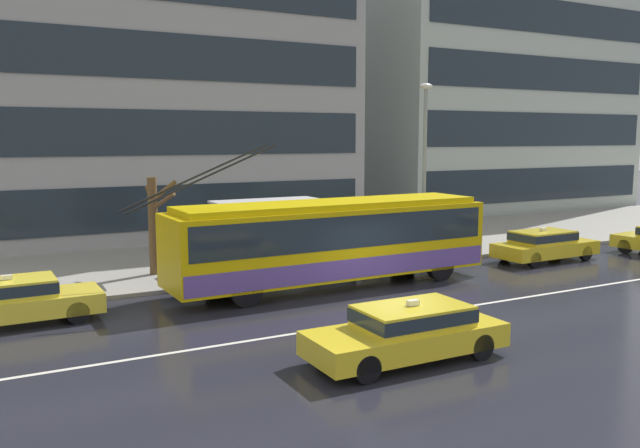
{
  "coord_description": "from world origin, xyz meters",
  "views": [
    {
      "loc": [
        -11.2,
        -16.04,
        5.1
      ],
      "look_at": [
        -0.83,
        3.33,
        2.16
      ],
      "focal_mm": 36.53,
      "sensor_mm": 36.0,
      "label": 1
    }
  ],
  "objects_px": {
    "taxi_oncoming_near": "(408,330)",
    "pedestrian_waiting_by_pole": "(354,239)",
    "street_lamp": "(425,156)",
    "pedestrian_at_shelter": "(374,217)",
    "pedestrian_approaching_curb": "(212,233)",
    "pedestrian_walking_past": "(318,234)",
    "bus_shelter": "(266,216)",
    "trolleybus": "(332,240)",
    "taxi_queued_behind_bus": "(13,299)",
    "taxi_ahead_of_bus": "(544,244)",
    "street_tree_bare": "(154,221)"
  },
  "relations": [
    {
      "from": "taxi_oncoming_near",
      "to": "pedestrian_waiting_by_pole",
      "type": "height_order",
      "value": "pedestrian_waiting_by_pole"
    },
    {
      "from": "pedestrian_walking_past",
      "to": "pedestrian_at_shelter",
      "type": "bearing_deg",
      "value": -6.74
    },
    {
      "from": "taxi_ahead_of_bus",
      "to": "pedestrian_approaching_curb",
      "type": "height_order",
      "value": "pedestrian_approaching_curb"
    },
    {
      "from": "pedestrian_waiting_by_pole",
      "to": "taxi_queued_behind_bus",
      "type": "bearing_deg",
      "value": -168.68
    },
    {
      "from": "pedestrian_walking_past",
      "to": "street_lamp",
      "type": "distance_m",
      "value": 5.43
    },
    {
      "from": "street_tree_bare",
      "to": "taxi_oncoming_near",
      "type": "bearing_deg",
      "value": -75.84
    },
    {
      "from": "taxi_ahead_of_bus",
      "to": "street_tree_bare",
      "type": "xyz_separation_m",
      "value": [
        -15.04,
        4.33,
        1.38
      ]
    },
    {
      "from": "taxi_ahead_of_bus",
      "to": "bus_shelter",
      "type": "bearing_deg",
      "value": 161.34
    },
    {
      "from": "trolleybus",
      "to": "taxi_queued_behind_bus",
      "type": "distance_m",
      "value": 10.0
    },
    {
      "from": "pedestrian_approaching_curb",
      "to": "street_lamp",
      "type": "distance_m",
      "value": 9.51
    },
    {
      "from": "taxi_oncoming_near",
      "to": "pedestrian_approaching_curb",
      "type": "xyz_separation_m",
      "value": [
        -1.31,
        9.87,
        1.07
      ]
    },
    {
      "from": "pedestrian_walking_past",
      "to": "taxi_oncoming_near",
      "type": "bearing_deg",
      "value": -108.43
    },
    {
      "from": "taxi_oncoming_near",
      "to": "pedestrian_walking_past",
      "type": "distance_m",
      "value": 12.43
    },
    {
      "from": "pedestrian_approaching_curb",
      "to": "taxi_oncoming_near",
      "type": "bearing_deg",
      "value": -82.46
    },
    {
      "from": "taxi_oncoming_near",
      "to": "pedestrian_waiting_by_pole",
      "type": "bearing_deg",
      "value": 65.54
    },
    {
      "from": "trolleybus",
      "to": "pedestrian_walking_past",
      "type": "distance_m",
      "value": 4.83
    },
    {
      "from": "trolleybus",
      "to": "taxi_oncoming_near",
      "type": "relative_size",
      "value": 2.71
    },
    {
      "from": "taxi_ahead_of_bus",
      "to": "street_tree_bare",
      "type": "distance_m",
      "value": 15.71
    },
    {
      "from": "pedestrian_at_shelter",
      "to": "pedestrian_walking_past",
      "type": "bearing_deg",
      "value": 173.26
    },
    {
      "from": "taxi_queued_behind_bus",
      "to": "pedestrian_waiting_by_pole",
      "type": "xyz_separation_m",
      "value": [
        12.36,
        2.47,
        0.43
      ]
    },
    {
      "from": "pedestrian_at_shelter",
      "to": "pedestrian_approaching_curb",
      "type": "distance_m",
      "value": 7.92
    },
    {
      "from": "taxi_queued_behind_bus",
      "to": "street_tree_bare",
      "type": "xyz_separation_m",
      "value": [
        4.94,
        4.14,
        1.38
      ]
    },
    {
      "from": "street_tree_bare",
      "to": "pedestrian_approaching_curb",
      "type": "bearing_deg",
      "value": -46.38
    },
    {
      "from": "trolleybus",
      "to": "pedestrian_at_shelter",
      "type": "relative_size",
      "value": 6.44
    },
    {
      "from": "pedestrian_approaching_curb",
      "to": "pedestrian_walking_past",
      "type": "xyz_separation_m",
      "value": [
        5.23,
        1.91,
        -0.66
      ]
    },
    {
      "from": "taxi_ahead_of_bus",
      "to": "pedestrian_at_shelter",
      "type": "xyz_separation_m",
      "value": [
        -5.67,
        4.26,
        1.01
      ]
    },
    {
      "from": "pedestrian_walking_past",
      "to": "street_tree_bare",
      "type": "xyz_separation_m",
      "value": [
        -6.84,
        -0.22,
        0.97
      ]
    },
    {
      "from": "pedestrian_at_shelter",
      "to": "street_lamp",
      "type": "xyz_separation_m",
      "value": [
        1.41,
        -1.63,
        2.61
      ]
    },
    {
      "from": "taxi_oncoming_near",
      "to": "bus_shelter",
      "type": "relative_size",
      "value": 1.13
    },
    {
      "from": "taxi_queued_behind_bus",
      "to": "pedestrian_walking_past",
      "type": "distance_m",
      "value": 12.57
    },
    {
      "from": "taxi_queued_behind_bus",
      "to": "taxi_ahead_of_bus",
      "type": "relative_size",
      "value": 0.98
    },
    {
      "from": "bus_shelter",
      "to": "pedestrian_walking_past",
      "type": "distance_m",
      "value": 3.04
    },
    {
      "from": "bus_shelter",
      "to": "pedestrian_walking_past",
      "type": "xyz_separation_m",
      "value": [
        2.74,
        0.86,
        -1.0
      ]
    },
    {
      "from": "taxi_oncoming_near",
      "to": "pedestrian_at_shelter",
      "type": "xyz_separation_m",
      "value": [
        6.45,
        11.49,
        1.01
      ]
    },
    {
      "from": "trolleybus",
      "to": "pedestrian_at_shelter",
      "type": "distance_m",
      "value": 6.01
    },
    {
      "from": "street_lamp",
      "to": "bus_shelter",
      "type": "bearing_deg",
      "value": 170.9
    },
    {
      "from": "taxi_oncoming_near",
      "to": "street_tree_bare",
      "type": "distance_m",
      "value": 12.0
    },
    {
      "from": "street_lamp",
      "to": "street_tree_bare",
      "type": "bearing_deg",
      "value": 171.0
    },
    {
      "from": "taxi_queued_behind_bus",
      "to": "pedestrian_waiting_by_pole",
      "type": "height_order",
      "value": "pedestrian_waiting_by_pole"
    },
    {
      "from": "taxi_ahead_of_bus",
      "to": "pedestrian_at_shelter",
      "type": "height_order",
      "value": "pedestrian_at_shelter"
    },
    {
      "from": "pedestrian_approaching_curb",
      "to": "trolleybus",
      "type": "bearing_deg",
      "value": -36.58
    },
    {
      "from": "taxi_ahead_of_bus",
      "to": "pedestrian_waiting_by_pole",
      "type": "relative_size",
      "value": 2.75
    },
    {
      "from": "bus_shelter",
      "to": "pedestrian_waiting_by_pole",
      "type": "xyz_separation_m",
      "value": [
        3.32,
        -1.02,
        -0.98
      ]
    },
    {
      "from": "pedestrian_at_shelter",
      "to": "pedestrian_walking_past",
      "type": "xyz_separation_m",
      "value": [
        -2.52,
        0.3,
        -0.61
      ]
    },
    {
      "from": "taxi_oncoming_near",
      "to": "street_lamp",
      "type": "relative_size",
      "value": 0.66
    },
    {
      "from": "taxi_ahead_of_bus",
      "to": "bus_shelter",
      "type": "relative_size",
      "value": 1.11
    },
    {
      "from": "taxi_queued_behind_bus",
      "to": "street_tree_bare",
      "type": "height_order",
      "value": "street_tree_bare"
    },
    {
      "from": "taxi_ahead_of_bus",
      "to": "pedestrian_approaching_curb",
      "type": "relative_size",
      "value": 2.33
    },
    {
      "from": "bus_shelter",
      "to": "pedestrian_at_shelter",
      "type": "height_order",
      "value": "bus_shelter"
    },
    {
      "from": "pedestrian_approaching_curb",
      "to": "street_lamp",
      "type": "height_order",
      "value": "street_lamp"
    }
  ]
}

